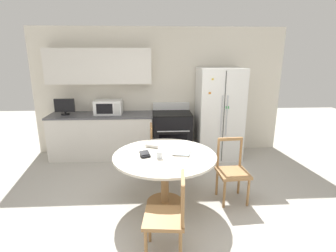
{
  "coord_description": "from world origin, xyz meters",
  "views": [
    {
      "loc": [
        -0.12,
        -2.91,
        2.07
      ],
      "look_at": [
        0.11,
        1.15,
        0.95
      ],
      "focal_mm": 28.0,
      "sensor_mm": 36.0,
      "label": 1
    }
  ],
  "objects": [
    {
      "name": "mail_stack",
      "position": [
        0.27,
        0.5,
        0.76
      ],
      "size": [
        0.32,
        0.36,
        0.02
      ],
      "color": "white",
      "rests_on": "dining_table"
    },
    {
      "name": "candle_glass",
      "position": [
        -0.05,
        0.32,
        0.78
      ],
      "size": [
        0.08,
        0.08,
        0.09
      ],
      "color": "silver",
      "rests_on": "dining_table"
    },
    {
      "name": "back_wall",
      "position": [
        -0.31,
        2.59,
        1.44
      ],
      "size": [
        5.2,
        0.44,
        2.6
      ],
      "color": "silver",
      "rests_on": "ground_plane"
    },
    {
      "name": "dining_table",
      "position": [
        0.02,
        0.43,
        0.63
      ],
      "size": [
        1.41,
        1.41,
        0.74
      ],
      "color": "beige",
      "rests_on": "ground_plane"
    },
    {
      "name": "dining_chair_right",
      "position": [
        0.99,
        0.49,
        0.43
      ],
      "size": [
        0.44,
        0.44,
        0.9
      ],
      "rotation": [
        0.0,
        0.0,
        3.2
      ],
      "color": "#9E7042",
      "rests_on": "ground_plane"
    },
    {
      "name": "wallet",
      "position": [
        -0.25,
        0.38,
        0.77
      ],
      "size": [
        0.16,
        0.16,
        0.07
      ],
      "color": "black",
      "rests_on": "dining_table"
    },
    {
      "name": "microwave",
      "position": [
        -1.03,
        2.32,
        1.04
      ],
      "size": [
        0.54,
        0.36,
        0.28
      ],
      "color": "white",
      "rests_on": "kitchen_counter"
    },
    {
      "name": "dining_chair_near",
      "position": [
        -0.0,
        -0.55,
        0.43
      ],
      "size": [
        0.46,
        0.46,
        0.9
      ],
      "rotation": [
        0.0,
        0.0,
        1.47
      ],
      "color": "#9E7042",
      "rests_on": "ground_plane"
    },
    {
      "name": "refrigerator",
      "position": [
        1.19,
        2.19,
        0.91
      ],
      "size": [
        0.86,
        0.8,
        1.82
      ],
      "color": "white",
      "rests_on": "ground_plane"
    },
    {
      "name": "countertop_tv",
      "position": [
        -1.88,
        2.29,
        1.07
      ],
      "size": [
        0.39,
        0.16,
        0.32
      ],
      "color": "black",
      "rests_on": "kitchen_counter"
    },
    {
      "name": "folded_napkin",
      "position": [
        -0.16,
        0.72,
        0.77
      ],
      "size": [
        0.2,
        0.13,
        0.05
      ],
      "color": "silver",
      "rests_on": "dining_table"
    },
    {
      "name": "kitchen_counter",
      "position": [
        -1.18,
        2.29,
        0.45
      ],
      "size": [
        2.07,
        0.64,
        0.9
      ],
      "color": "silver",
      "rests_on": "ground_plane"
    },
    {
      "name": "dining_chair_far",
      "position": [
        -0.01,
        1.4,
        0.43
      ],
      "size": [
        0.43,
        0.43,
        0.9
      ],
      "rotation": [
        0.0,
        0.0,
        4.74
      ],
      "color": "#9E7042",
      "rests_on": "ground_plane"
    },
    {
      "name": "ground_plane",
      "position": [
        0.0,
        0.0,
        0.0
      ],
      "size": [
        14.0,
        14.0,
        0.0
      ],
      "primitive_type": "plane",
      "color": "#B2ADA3"
    },
    {
      "name": "oven_range",
      "position": [
        0.25,
        2.26,
        0.47
      ],
      "size": [
        0.77,
        0.68,
        1.08
      ],
      "color": "black",
      "rests_on": "ground_plane"
    }
  ]
}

